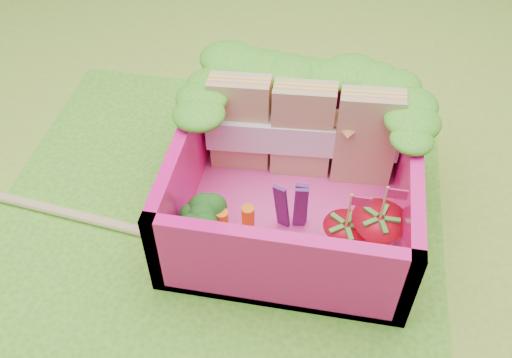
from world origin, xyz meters
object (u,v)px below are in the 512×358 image
Objects in this scene: strawberry_left at (344,240)px; chopsticks at (65,213)px; broccoli at (204,220)px; bento_box at (294,181)px; strawberry_right at (376,236)px; sandwich_stack at (303,131)px.

strawberry_left is 0.20× the size of chopsticks.
bento_box is at bearing 36.37° from broccoli.
bento_box is 0.53× the size of chopsticks.
broccoli is 0.89m from chopsticks.
strawberry_left is (0.31, -0.29, -0.10)m from bento_box.
broccoli is at bearing -4.86° from chopsticks.
bento_box is 2.45× the size of strawberry_right.
chopsticks is at bearing 178.66° from strawberry_left.
sandwich_stack is at bearing 23.94° from chopsticks.
strawberry_right is at bearing 4.36° from broccoli.
broccoli is 0.63× the size of strawberry_right.
broccoli is 0.69× the size of strawberry_left.
bento_box is 2.71× the size of strawberry_left.
broccoli is 0.14× the size of chopsticks.
bento_box reaches higher than chopsticks.
strawberry_right is at bearing -51.74° from sandwich_stack.
sandwich_stack is 0.76m from strawberry_right.
strawberry_right is (0.46, -0.59, -0.15)m from sandwich_stack.
broccoli is 0.91m from strawberry_right.
chopsticks is (-0.87, 0.07, -0.21)m from broccoli.
broccoli reaches higher than chopsticks.
strawberry_right reaches higher than chopsticks.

